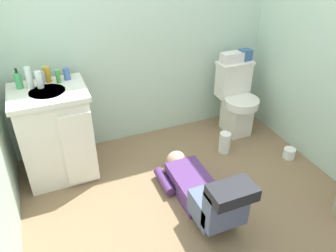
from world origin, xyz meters
name	(u,v)px	position (x,y,z in m)	size (l,w,h in m)	color
ground_plane	(184,194)	(0.00, 0.00, -0.02)	(3.08, 2.99, 0.04)	#816548
wall_back	(139,19)	(0.00, 1.03, 1.20)	(2.74, 0.08, 2.40)	#B4D0BB
toilet	(236,99)	(0.90, 0.69, 0.37)	(0.36, 0.46, 0.75)	silver
vanity_cabinet	(56,133)	(-0.90, 0.66, 0.42)	(0.60, 0.53, 0.82)	silver
faucet	(44,78)	(-0.91, 0.81, 0.87)	(0.02, 0.02, 0.10)	silver
person_plumber	(203,191)	(0.05, -0.21, 0.18)	(0.39, 1.06, 0.52)	#512D6B
tissue_box	(232,57)	(0.86, 0.78, 0.80)	(0.22, 0.11, 0.10)	silver
toiletry_bag	(245,55)	(1.01, 0.78, 0.81)	(0.12, 0.09, 0.11)	#33598C
soap_dispenser	(18,80)	(-1.10, 0.79, 0.89)	(0.06, 0.06, 0.17)	#42A25D
bottle_clear	(29,78)	(-1.01, 0.76, 0.91)	(0.05, 0.05, 0.18)	silver
bottle_white	(39,80)	(-0.94, 0.74, 0.89)	(0.05, 0.05, 0.14)	white
bottle_amber	(47,75)	(-0.88, 0.83, 0.88)	(0.06, 0.06, 0.13)	gold
bottle_green	(58,76)	(-0.80, 0.78, 0.87)	(0.04, 0.04, 0.11)	#4A9849
bottle_blue	(67,74)	(-0.72, 0.82, 0.87)	(0.06, 0.06, 0.10)	#436BB4
paper_towel_roll	(225,143)	(0.60, 0.37, 0.11)	(0.11, 0.11, 0.21)	white
toilet_paper_roll	(289,153)	(1.13, 0.05, 0.05)	(0.11, 0.11, 0.10)	white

